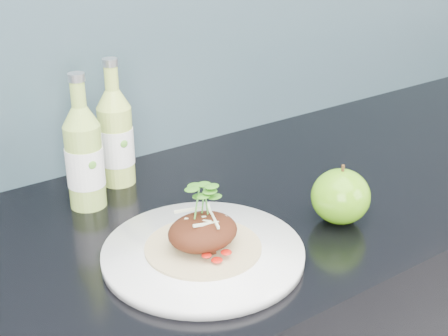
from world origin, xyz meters
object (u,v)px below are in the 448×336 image
(dinner_plate, at_px, (203,253))
(cider_bottle_right, at_px, (116,137))
(green_apple, at_px, (341,196))
(cider_bottle_left, at_px, (84,158))

(dinner_plate, height_order, cider_bottle_right, cider_bottle_right)
(dinner_plate, xyz_separation_m, green_apple, (0.24, -0.04, 0.04))
(dinner_plate, xyz_separation_m, cider_bottle_left, (-0.07, 0.25, 0.08))
(green_apple, xyz_separation_m, cider_bottle_left, (-0.30, 0.29, 0.04))
(dinner_plate, height_order, green_apple, green_apple)
(dinner_plate, relative_size, cider_bottle_right, 1.47)
(cider_bottle_left, height_order, cider_bottle_right, same)
(dinner_plate, bearing_deg, cider_bottle_right, 86.65)
(cider_bottle_left, bearing_deg, dinner_plate, -75.10)
(dinner_plate, xyz_separation_m, cider_bottle_right, (0.02, 0.30, 0.08))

